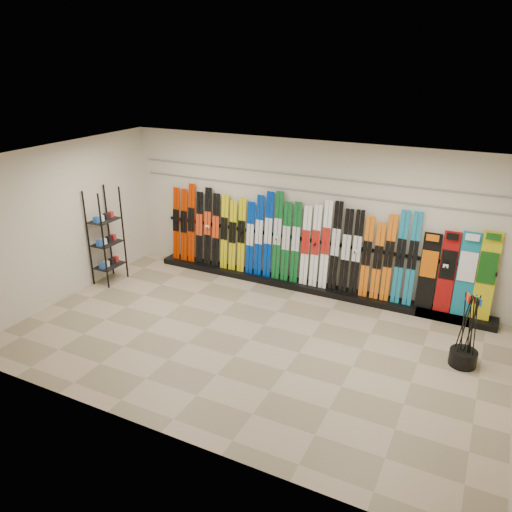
% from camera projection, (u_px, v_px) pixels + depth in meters
% --- Properties ---
extents(floor, '(8.00, 8.00, 0.00)m').
position_uv_depth(floor, '(250.00, 340.00, 8.44)').
color(floor, gray).
rests_on(floor, ground).
extents(back_wall, '(8.00, 0.00, 8.00)m').
position_uv_depth(back_wall, '(307.00, 216.00, 9.96)').
color(back_wall, beige).
rests_on(back_wall, floor).
extents(left_wall, '(0.00, 5.00, 5.00)m').
position_uv_depth(left_wall, '(64.00, 223.00, 9.53)').
color(left_wall, beige).
rests_on(left_wall, floor).
extents(ceiling, '(8.00, 8.00, 0.00)m').
position_uv_depth(ceiling, '(249.00, 163.00, 7.32)').
color(ceiling, silver).
rests_on(ceiling, back_wall).
extents(ski_rack_base, '(8.00, 0.40, 0.12)m').
position_uv_depth(ski_rack_base, '(310.00, 287.00, 10.22)').
color(ski_rack_base, black).
rests_on(ski_rack_base, floor).
extents(skis, '(5.37, 0.21, 1.84)m').
position_uv_depth(skis, '(282.00, 240.00, 10.19)').
color(skis, '#B72900').
rests_on(skis, ski_rack_base).
extents(snowboards, '(1.28, 0.24, 1.58)m').
position_uv_depth(snowboards, '(458.00, 274.00, 8.85)').
color(snowboards, black).
rests_on(snowboards, ski_rack_base).
extents(accessory_rack, '(0.40, 0.60, 2.01)m').
position_uv_depth(accessory_rack, '(106.00, 236.00, 10.29)').
color(accessory_rack, black).
rests_on(accessory_rack, floor).
extents(pole_bin, '(0.42, 0.42, 0.25)m').
position_uv_depth(pole_bin, '(463.00, 358.00, 7.71)').
color(pole_bin, black).
rests_on(pole_bin, floor).
extents(ski_poles, '(0.32, 0.21, 1.18)m').
position_uv_depth(ski_poles, '(468.00, 331.00, 7.52)').
color(ski_poles, black).
rests_on(ski_poles, pole_bin).
extents(slatwall_rail_0, '(7.60, 0.02, 0.03)m').
position_uv_depth(slatwall_rail_0, '(307.00, 191.00, 9.75)').
color(slatwall_rail_0, gray).
rests_on(slatwall_rail_0, back_wall).
extents(slatwall_rail_1, '(7.60, 0.02, 0.03)m').
position_uv_depth(slatwall_rail_1, '(308.00, 176.00, 9.64)').
color(slatwall_rail_1, gray).
rests_on(slatwall_rail_1, back_wall).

